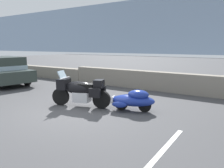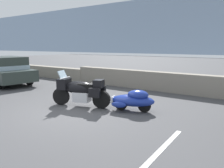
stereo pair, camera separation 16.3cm
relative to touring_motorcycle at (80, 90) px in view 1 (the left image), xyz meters
name	(u,v)px [view 1 (the left image)]	position (x,y,z in m)	size (l,w,h in m)	color
ground_plane	(72,111)	(0.11, -0.60, -0.62)	(80.00, 80.00, 0.00)	#424244
stone_guard_wall	(145,80)	(0.55, 4.48, -0.17)	(24.00, 0.60, 0.95)	gray
touring_motorcycle	(80,90)	(0.00, 0.00, 0.00)	(2.25, 1.15, 1.33)	black
car_shaped_trailer	(133,100)	(1.90, 0.59, -0.21)	(2.21, 1.12, 0.76)	black
suv_at_left_edge	(2,70)	(-7.07, 1.09, 0.22)	(5.05, 2.70, 1.63)	black
parking_stripe_marker	(155,160)	(3.80, -2.10, -0.62)	(0.12, 3.60, 0.01)	silver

